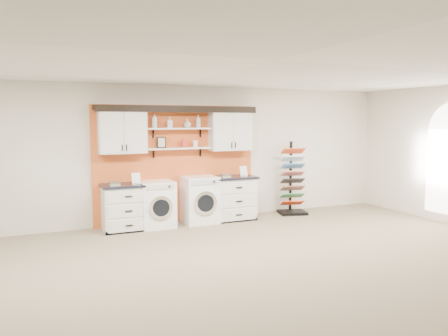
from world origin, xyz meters
name	(u,v)px	position (x,y,z in m)	size (l,w,h in m)	color
floor	(272,286)	(0.00, 0.00, 0.00)	(10.00, 10.00, 0.00)	#7E6F54
ceiling	(275,60)	(0.00, 0.00, 2.80)	(10.00, 10.00, 0.00)	white
wall_back	(176,154)	(0.00, 4.00, 1.40)	(10.00, 10.00, 0.00)	beige
accent_panel	(177,164)	(0.00, 3.96, 1.20)	(3.40, 0.07, 2.40)	#D25824
upper_cabinet_left	(122,132)	(-1.13, 3.79, 1.88)	(0.90, 0.35, 0.84)	silver
upper_cabinet_right	(230,131)	(1.13, 3.79, 1.88)	(0.90, 0.35, 0.84)	silver
shelf_lower	(179,148)	(0.00, 3.80, 1.53)	(1.32, 0.28, 0.03)	silver
shelf_upper	(179,129)	(0.00, 3.80, 1.93)	(1.32, 0.28, 0.03)	silver
crown_molding	(178,109)	(0.00, 3.81, 2.33)	(3.30, 0.41, 0.13)	black
picture_frame	(161,142)	(-0.35, 3.85, 1.66)	(0.18, 0.02, 0.22)	black
canister_red	(184,144)	(0.10, 3.80, 1.62)	(0.11, 0.11, 0.16)	red
canister_cream	(195,144)	(0.35, 3.80, 1.61)	(0.10, 0.10, 0.14)	silver
base_cabinet_left	(126,207)	(-1.13, 3.64, 0.44)	(0.90, 0.66, 0.89)	silver
base_cabinet_right	(233,198)	(1.13, 3.64, 0.46)	(0.94, 0.66, 0.92)	silver
washer	(156,204)	(-0.53, 3.64, 0.46)	(0.65, 0.71, 0.91)	white
dryer	(200,200)	(0.38, 3.64, 0.48)	(0.68, 0.71, 0.95)	white
sample_rack	(292,191)	(2.60, 3.64, 0.52)	(0.70, 0.63, 1.63)	black
soap_bottle_a	(154,121)	(-0.50, 3.80, 2.09)	(0.11, 0.11, 0.28)	silver
soap_bottle_b	(170,122)	(-0.19, 3.80, 2.05)	(0.10, 0.10, 0.22)	silver
soap_bottle_c	(187,123)	(0.18, 3.80, 2.04)	(0.14, 0.14, 0.18)	silver
soap_bottle_d	(198,121)	(0.42, 3.80, 2.08)	(0.10, 0.10, 0.26)	silver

